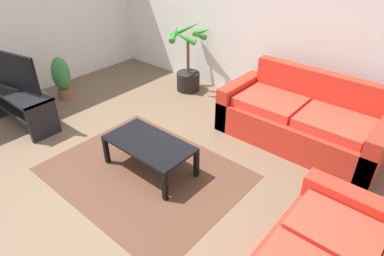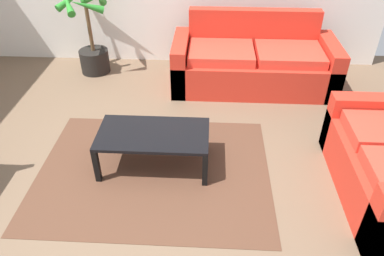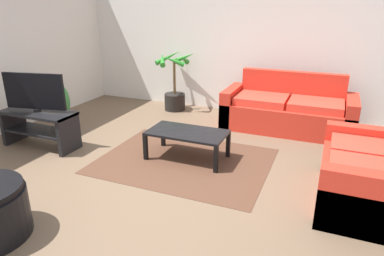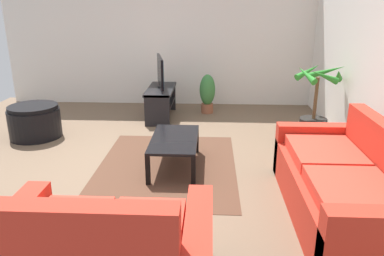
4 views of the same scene
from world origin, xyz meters
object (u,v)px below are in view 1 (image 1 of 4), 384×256
at_px(tv, 13,71).
at_px(coffee_table, 149,146).
at_px(potted_plant_small, 62,77).
at_px(tv_stand, 23,103).
at_px(couch_main, 301,121).
at_px(potted_palm, 189,66).

distance_m(tv, coffee_table, 2.21).
height_order(tv, potted_plant_small, tv).
bearing_deg(tv, tv_stand, -78.30).
xyz_separation_m(couch_main, tv_stand, (-3.18, -2.13, 0.04)).
bearing_deg(tv_stand, couch_main, 33.84).
height_order(tv, potted_palm, potted_palm).
height_order(couch_main, coffee_table, couch_main).
bearing_deg(potted_plant_small, potted_palm, 50.27).
bearing_deg(coffee_table, couch_main, 57.81).
xyz_separation_m(couch_main, tv, (-3.18, -2.13, 0.52)).
bearing_deg(coffee_table, potted_plant_small, 171.35).
height_order(tv_stand, coffee_table, tv_stand).
bearing_deg(tv, potted_plant_small, 112.41).
relative_size(tv, coffee_table, 0.86).
xyz_separation_m(couch_main, potted_plant_small, (-3.51, -1.32, 0.08)).
height_order(coffee_table, potted_palm, potted_palm).
distance_m(tv, potted_palm, 2.64).
xyz_separation_m(potted_palm, potted_plant_small, (-1.33, -1.60, -0.04)).
bearing_deg(tv_stand, potted_palm, 67.54).
height_order(tv_stand, potted_palm, potted_palm).
xyz_separation_m(tv_stand, potted_palm, (1.00, 2.41, 0.08)).
bearing_deg(potted_plant_small, coffee_table, -8.65).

